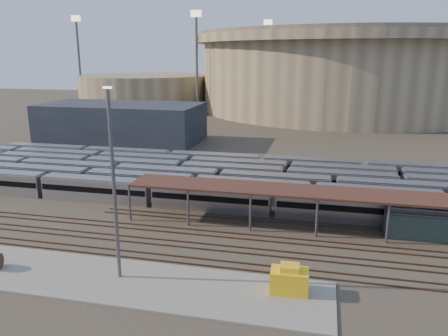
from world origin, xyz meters
name	(u,v)px	position (x,y,z in m)	size (l,w,h in m)	color
ground	(182,228)	(0.00, 0.00, 0.00)	(420.00, 420.00, 0.00)	#383026
apron	(91,277)	(-5.00, -15.00, 0.10)	(50.00, 9.00, 0.20)	gray
subway_trains	(201,178)	(-2.49, 18.50, 1.80)	(126.04, 23.90, 3.60)	#A6A6AA
inspection_shed	(352,196)	(22.00, 4.00, 4.98)	(60.30, 6.00, 5.30)	#535358
empty_tracks	(169,243)	(0.00, -5.00, 0.09)	(170.00, 9.62, 0.18)	#4C3323
stadium	(344,70)	(25.00, 140.00, 16.47)	(124.00, 124.00, 32.50)	gray
secondary_arena	(145,91)	(-60.00, 130.00, 7.00)	(56.00, 56.00, 14.00)	gray
service_building	(122,123)	(-35.00, 55.00, 5.00)	(42.00, 20.00, 10.00)	#1E232D
floodlight_0	(197,60)	(-30.00, 110.00, 20.65)	(4.00, 1.00, 38.40)	#535358
floodlight_1	(79,59)	(-85.00, 120.00, 20.65)	(4.00, 1.00, 38.40)	#535358
floodlight_3	(267,59)	(-10.00, 160.00, 20.65)	(4.00, 1.00, 38.40)	#535358
teal_boxcar	(442,227)	(33.12, 4.00, 1.59)	(13.63, 2.64, 3.18)	#1B4344
yard_light_pole	(114,186)	(-2.02, -14.32, 10.09)	(0.80, 0.36, 19.62)	#535358
yellow_equipment	(289,281)	(15.49, -13.37, 1.34)	(3.66, 2.29, 2.29)	yellow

